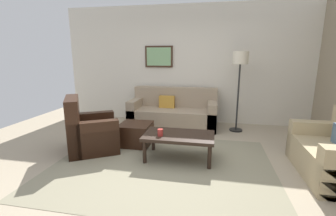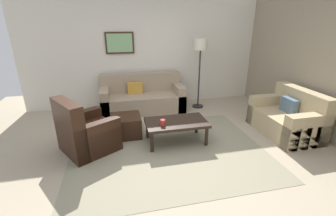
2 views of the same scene
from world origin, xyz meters
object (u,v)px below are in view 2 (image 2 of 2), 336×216
cup (163,123)px  lamp_standing (200,52)px  ottoman (126,126)px  couch_main (142,98)px  couch_loveseat (289,119)px  framed_artwork (120,43)px  armchair_leather (85,135)px  coffee_table (176,124)px

cup → lamp_standing: size_ratio=0.06×
lamp_standing → ottoman: bearing=-147.7°
ottoman → cup: 0.88m
couch_main → couch_loveseat: same height
ottoman → cup: size_ratio=5.24×
ottoman → framed_artwork: framed_artwork is taller
armchair_leather → framed_artwork: size_ratio=1.61×
cup → couch_loveseat: bearing=-0.5°
framed_artwork → couch_loveseat: bearing=-37.4°
couch_main → coffee_table: bearing=-77.8°
coffee_table → cup: 0.32m
coffee_table → couch_loveseat: bearing=-3.6°
armchair_leather → cup: size_ratio=10.28×
coffee_table → armchair_leather: bearing=178.7°
couch_main → lamp_standing: size_ratio=1.16×
couch_loveseat → cup: (-2.52, 0.02, 0.16)m
armchair_leather → ottoman: armchair_leather is taller
cup → ottoman: bearing=136.0°
couch_loveseat → coffee_table: 2.26m
couch_main → framed_artwork: framed_artwork is taller
couch_loveseat → ottoman: size_ratio=2.34×
couch_main → armchair_leather: size_ratio=1.81×
couch_main → couch_loveseat: bearing=-36.6°
ottoman → coffee_table: 1.01m
ottoman → cup: bearing=-44.0°
framed_artwork → armchair_leather: bearing=-108.8°
couch_loveseat → armchair_leather: bearing=177.4°
cup → lamp_standing: (1.30, 1.79, 0.95)m
couch_main → coffee_table: (0.40, -1.82, 0.06)m
cup → framed_artwork: framed_artwork is taller
coffee_table → cup: size_ratio=10.29×
ottoman → coffee_table: (0.88, -0.46, 0.16)m
lamp_standing → framed_artwork: (-1.87, 0.56, 0.19)m
couch_main → cup: couch_main is taller
lamp_standing → couch_loveseat: bearing=-55.9°
coffee_table → framed_artwork: bearing=110.7°
coffee_table → cup: (-0.27, -0.12, 0.10)m
couch_loveseat → armchair_leather: 3.84m
coffee_table → framed_artwork: (-0.84, 2.23, 1.24)m
lamp_standing → framed_artwork: 1.96m
couch_loveseat → cup: 2.53m
couch_loveseat → couch_main: bearing=143.4°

